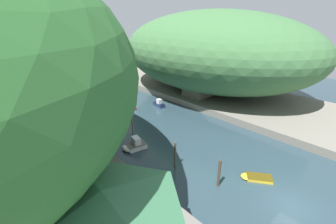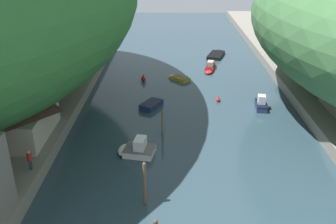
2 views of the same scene
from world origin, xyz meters
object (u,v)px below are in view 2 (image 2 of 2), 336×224
at_px(boathouse_shed, 12,116).
at_px(boat_navy_launch, 217,54).
at_px(boat_far_upstream, 178,78).
at_px(channel_buoy_far, 143,78).
at_px(boat_mid_channel, 261,103).
at_px(boat_near_quay, 210,68).
at_px(person_on_quay, 30,159).
at_px(channel_buoy_near, 218,100).
at_px(boat_red_skiff, 136,149).
at_px(boat_white_cruiser, 153,104).

height_order(boathouse_shed, boat_navy_launch, boathouse_shed).
distance_m(boat_far_upstream, channel_buoy_far, 4.96).
distance_m(boat_mid_channel, channel_buoy_far, 17.01).
bearing_deg(boat_near_quay, boathouse_shed, 61.43).
bearing_deg(boat_near_quay, person_on_quay, 72.19).
relative_size(boat_far_upstream, channel_buoy_near, 4.54).
relative_size(boat_navy_launch, boat_mid_channel, 1.70).
relative_size(boat_red_skiff, channel_buoy_far, 3.50).
distance_m(boathouse_shed, person_on_quay, 6.77).
height_order(boat_navy_launch, boat_red_skiff, boat_red_skiff).
xyz_separation_m(boat_navy_launch, boat_near_quay, (-1.90, -7.81, 0.10)).
relative_size(boathouse_shed, channel_buoy_near, 10.65).
height_order(boat_mid_channel, channel_buoy_far, boat_mid_channel).
height_order(boat_red_skiff, boat_near_quay, boat_red_skiff).
xyz_separation_m(channel_buoy_near, channel_buoy_far, (-9.67, 7.29, 0.12)).
bearing_deg(boat_navy_launch, channel_buoy_far, -113.44).
bearing_deg(boat_mid_channel, boathouse_shed, -152.85).
height_order(boat_white_cruiser, channel_buoy_near, channel_buoy_near).
relative_size(boat_red_skiff, boat_white_cruiser, 0.93).
height_order(boathouse_shed, channel_buoy_near, boathouse_shed).
distance_m(boat_far_upstream, boat_red_skiff, 20.94).
height_order(boat_near_quay, boat_white_cruiser, boat_near_quay).
height_order(boathouse_shed, person_on_quay, boathouse_shed).
bearing_deg(boat_mid_channel, person_on_quay, -138.60).
relative_size(boat_navy_launch, boat_white_cruiser, 1.58).
height_order(boat_white_cruiser, person_on_quay, person_on_quay).
xyz_separation_m(boat_red_skiff, channel_buoy_near, (8.98, 12.41, -0.20)).
xyz_separation_m(boat_far_upstream, channel_buoy_far, (-4.88, -0.82, 0.20)).
bearing_deg(boat_navy_launch, boathouse_shed, -106.86).
bearing_deg(boat_near_quay, channel_buoy_far, 40.19).
bearing_deg(channel_buoy_near, boat_mid_channel, -18.44).
relative_size(channel_buoy_near, channel_buoy_far, 0.72).
height_order(boat_near_quay, boat_mid_channel, boat_mid_channel).
bearing_deg(person_on_quay, boat_near_quay, -15.75).
distance_m(boat_mid_channel, person_on_quay, 26.75).
height_order(boat_far_upstream, person_on_quay, person_on_quay).
relative_size(boat_navy_launch, boat_red_skiff, 1.70).
relative_size(boat_near_quay, channel_buoy_far, 4.81).
distance_m(boathouse_shed, boat_mid_channel, 27.21).
xyz_separation_m(boat_navy_launch, person_on_quay, (-19.01, -37.30, 1.99)).
bearing_deg(boat_mid_channel, boat_white_cruiser, -174.88).
bearing_deg(boat_far_upstream, channel_buoy_far, 145.11).
bearing_deg(boathouse_shed, channel_buoy_far, 59.92).
bearing_deg(channel_buoy_near, boat_navy_launch, 84.26).
bearing_deg(boat_far_upstream, boat_mid_channel, -89.73).
bearing_deg(boat_navy_launch, boat_far_upstream, -100.69).
bearing_deg(channel_buoy_far, boat_far_upstream, 9.53).
distance_m(boat_navy_launch, boat_white_cruiser, 23.84).
bearing_deg(boathouse_shed, boat_red_skiff, -5.49).
distance_m(boat_red_skiff, channel_buoy_near, 15.32).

